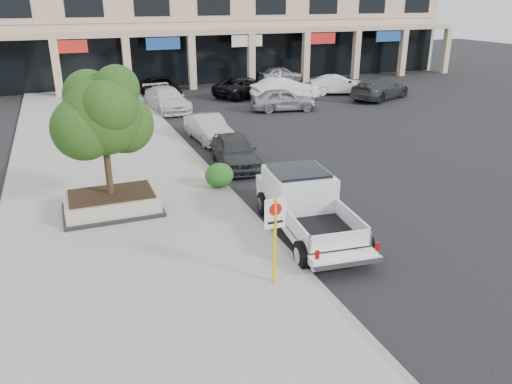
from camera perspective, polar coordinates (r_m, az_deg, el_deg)
ground at (r=15.74m, az=7.50°, el=-4.90°), size 120.00×120.00×0.00m
sidewalk at (r=19.57m, az=-15.61°, el=0.10°), size 8.00×52.00×0.15m
curb at (r=20.26m, az=-4.50°, el=1.59°), size 0.20×52.00×0.15m
strip_mall at (r=48.62m, az=-3.63°, el=18.84°), size 40.55×12.43×9.50m
planter at (r=17.44m, az=-16.13°, el=-1.18°), size 3.20×2.20×0.68m
planter_tree at (r=16.74m, az=-16.76°, el=8.40°), size 2.90×2.55×4.00m
no_parking_sign at (r=12.23m, az=2.17°, el=-4.26°), size 0.55×0.09×2.30m
hedge at (r=18.96m, az=-4.23°, el=1.93°), size 1.10×0.99×0.93m
pickup_truck at (r=15.37m, az=6.14°, el=-1.78°), size 2.71×5.93×1.81m
curb_car_a at (r=21.69m, az=-2.41°, el=4.72°), size 2.11×4.25×1.39m
curb_car_b at (r=25.76m, az=-5.46°, el=7.28°), size 1.66×4.15×1.34m
curb_car_c at (r=33.33m, az=-10.17°, el=10.40°), size 2.57×5.24×1.47m
curb_car_d at (r=38.08m, az=-10.82°, el=11.67°), size 2.46×5.14×1.42m
lot_car_a at (r=32.80m, az=3.14°, el=10.50°), size 4.45×2.36×1.44m
lot_car_b at (r=36.28m, az=3.33°, el=11.67°), size 4.81×1.73×1.58m
lot_car_c at (r=37.65m, az=13.99°, el=11.44°), size 5.84×4.28×1.57m
lot_car_d at (r=37.56m, az=-1.12°, el=11.93°), size 5.74×4.29×1.45m
lot_car_e at (r=44.24m, az=2.87°, el=13.29°), size 3.97×1.63×1.35m
lot_car_f at (r=39.03m, az=9.39°, el=11.99°), size 4.52×2.79×1.41m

